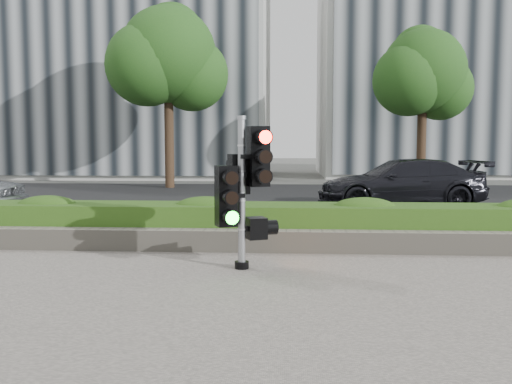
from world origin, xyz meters
TOP-DOWN VIEW (x-y plane):
  - ground at (0.00, 0.00)m, footprint 120.00×120.00m
  - sidewalk at (0.00, -2.50)m, footprint 16.00×11.00m
  - road at (0.00, 10.00)m, footprint 60.00×13.00m
  - curb at (0.00, 3.15)m, footprint 60.00×0.25m
  - stone_wall at (0.00, 1.90)m, footprint 12.00×0.32m
  - hedge at (0.00, 2.55)m, footprint 12.00×1.00m
  - building_left at (-9.00, 23.00)m, footprint 16.00×9.00m
  - building_right at (11.00, 25.00)m, footprint 18.00×10.00m
  - tree_left at (-4.52, 14.56)m, footprint 4.61×4.03m
  - tree_right at (5.48, 15.55)m, footprint 4.10×3.58m
  - traffic_signal at (-0.40, 0.72)m, footprint 0.76×0.67m
  - car_dark at (3.27, 8.35)m, footprint 4.73×2.43m

SIDE VIEW (x-z plane):
  - ground at x=0.00m, z-range 0.00..0.00m
  - road at x=0.00m, z-range 0.00..0.02m
  - sidewalk at x=0.00m, z-range 0.00..0.03m
  - curb at x=0.00m, z-range 0.00..0.12m
  - stone_wall at x=0.00m, z-range 0.03..0.37m
  - hedge at x=0.00m, z-range 0.03..0.71m
  - car_dark at x=3.27m, z-range 0.02..1.33m
  - traffic_signal at x=-0.40m, z-range 0.14..2.23m
  - tree_right at x=5.48m, z-range 1.22..7.75m
  - tree_left at x=-4.52m, z-range 1.37..8.72m
  - building_right at x=11.00m, z-range 0.00..12.00m
  - building_left at x=-9.00m, z-range 0.00..15.00m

